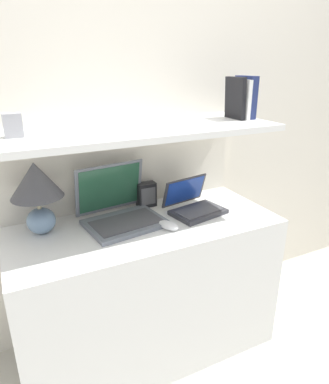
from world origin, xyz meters
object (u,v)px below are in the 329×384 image
Objects in this scene: laptop_small at (194,205)px; computer_mouse at (168,225)px; book_white at (240,99)px; table_lamp at (37,188)px; router_box at (146,195)px; laptop_large at (120,211)px; book_black at (235,98)px; book_navy at (245,97)px; shelf_gadget at (13,125)px.

computer_mouse is at bearing -151.11° from laptop_small.
book_white reaches higher than computer_mouse.
table_lamp reaches higher than router_box.
book_black is (0.61, -0.02, 0.49)m from laptop_large.
computer_mouse is 0.71m from book_black.
book_navy is 1.08m from shelf_gadget.
book_black is at bearing 180.00° from book_navy.
laptop_large is 1.92× the size of book_black.
laptop_small is (0.37, -0.06, -0.02)m from laptop_large.
book_white is (0.99, -0.06, 0.33)m from table_lamp.
laptop_small is 2.28× the size of router_box.
laptop_large is 2.05× the size of book_white.
book_navy is at bearing 7.52° from laptop_small.
shelf_gadget is (-1.08, 0.00, -0.06)m from book_navy.
book_black is (0.96, -0.06, 0.33)m from table_lamp.
book_navy reaches higher than laptop_large.
table_lamp is 0.29m from shelf_gadget.
book_white is at bearing -3.66° from table_lamp.
router_box is at bearing 12.91° from shelf_gadget.
book_black is at bearing 9.45° from laptop_small.
book_black is (0.44, 0.15, 0.53)m from computer_mouse.
laptop_large reaches higher than router_box.
book_navy is 0.03m from book_white.
laptop_large is 0.60m from shelf_gadget.
book_white is at bearing 17.80° from computer_mouse.
table_lamp is 1.05m from book_white.
book_navy is (0.30, 0.04, 0.51)m from laptop_small.
router_box is at bearing 162.33° from book_black.
book_navy is at bearing -15.52° from router_box.
table_lamp is 2.65× the size of computer_mouse.
shelf_gadget is at bearing -177.53° from laptop_large.
book_black reaches higher than computer_mouse.
book_black is at bearing 18.90° from computer_mouse.
laptop_large is at bearing 178.51° from book_navy.
laptop_large is 0.38m from laptop_small.
router_box is at bearing 136.50° from laptop_small.
laptop_small is at bearing -8.85° from laptop_large.
laptop_small is 3.26× the size of shelf_gadget.
shelf_gadget reaches higher than laptop_small.
computer_mouse is 0.65× the size of book_white.
table_lamp is 0.84× the size of laptop_large.
shelf_gadget is at bearing -132.26° from table_lamp.
laptop_small is 1.56× the size of book_white.
shelf_gadget is at bearing 180.00° from book_white.
book_navy reaches higher than table_lamp.
book_white is at bearing 0.00° from shelf_gadget.
book_navy is (0.51, 0.15, 0.53)m from computer_mouse.
book_navy is at bearing -1.49° from laptop_large.
table_lamp reaches higher than computer_mouse.
computer_mouse is (-0.20, -0.11, -0.02)m from laptop_small.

